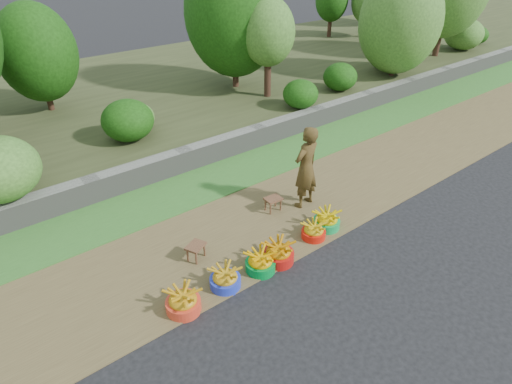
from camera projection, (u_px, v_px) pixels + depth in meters
ground_plane at (302, 258)px, 7.58m from camera, size 120.00×120.00×0.00m
dirt_shoulder at (258, 225)px, 8.42m from camera, size 80.00×2.50×0.02m
grass_verge at (204, 183)px, 9.75m from camera, size 80.00×1.50×0.04m
retaining_wall at (185, 160)px, 10.19m from camera, size 80.00×0.35×0.55m
earth_bank at (107, 104)px, 13.48m from camera, size 80.00×10.00×0.50m
vegetation at (170, 16)px, 12.43m from camera, size 34.99×8.86×4.90m
basin_a at (183, 301)px, 6.46m from camera, size 0.54×0.54×0.40m
basin_b at (225, 279)px, 6.90m from camera, size 0.51×0.51×0.38m
basin_c at (260, 262)px, 7.23m from camera, size 0.52×0.52×0.39m
basin_d at (278, 253)px, 7.42m from camera, size 0.55×0.55×0.41m
basin_e at (314, 231)px, 8.00m from camera, size 0.46×0.46×0.34m
basin_f at (327, 220)px, 8.25m from camera, size 0.52×0.52×0.39m
stool_left at (196, 248)px, 7.42m from camera, size 0.41×0.37×0.30m
stool_right at (273, 201)px, 8.70m from camera, size 0.35×0.28×0.30m
vendor_woman at (306, 168)px, 8.57m from camera, size 0.69×0.51×1.75m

